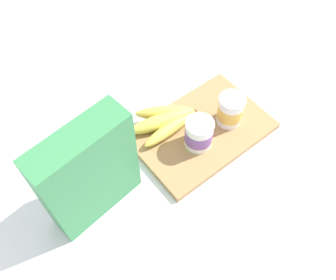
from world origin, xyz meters
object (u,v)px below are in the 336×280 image
object	(u,v)px
banana_bunch	(166,120)
yogurt_cup_back	(199,134)
cutting_board	(201,131)
cereal_box	(88,172)
yogurt_cup_front	(230,110)

from	to	relation	value
banana_bunch	yogurt_cup_back	bearing A→B (deg)	106.21
yogurt_cup_back	banana_bunch	world-z (taller)	yogurt_cup_back
cutting_board	yogurt_cup_back	distance (m)	0.07
cereal_box	yogurt_cup_back	world-z (taller)	cereal_box
cereal_box	banana_bunch	bearing A→B (deg)	-172.38
cutting_board	cereal_box	distance (m)	0.34
cutting_board	yogurt_cup_front	bearing A→B (deg)	162.50
yogurt_cup_front	yogurt_cup_back	world-z (taller)	yogurt_cup_front
cutting_board	banana_bunch	world-z (taller)	banana_bunch
cutting_board	banana_bunch	xyz separation A→B (m)	(0.06, -0.07, 0.03)
yogurt_cup_front	cutting_board	bearing A→B (deg)	-17.50
cereal_box	yogurt_cup_front	distance (m)	0.39
yogurt_cup_front	banana_bunch	size ratio (longest dim) A/B	0.46
cutting_board	banana_bunch	bearing A→B (deg)	-46.78
yogurt_cup_front	yogurt_cup_back	size ratio (longest dim) A/B	1.06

